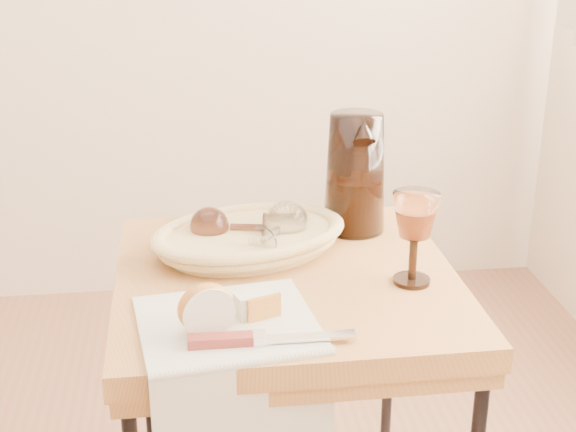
{
  "coord_description": "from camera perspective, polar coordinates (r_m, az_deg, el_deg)",
  "views": [
    {
      "loc": [
        0.46,
        -1.09,
        1.42
      ],
      "look_at": [
        0.63,
        0.23,
        0.9
      ],
      "focal_mm": 51.91,
      "sensor_mm": 36.0,
      "label": 1
    }
  ],
  "objects": [
    {
      "name": "tea_towel",
      "position": [
        1.33,
        -4.18,
        -7.35
      ],
      "size": [
        0.31,
        0.28,
        0.01
      ],
      "primitive_type": "cube",
      "rotation": [
        0.0,
        0.0,
        0.13
      ],
      "color": "white",
      "rests_on": "side_table"
    },
    {
      "name": "bread_basket",
      "position": [
        1.58,
        -2.65,
        -1.68
      ],
      "size": [
        0.39,
        0.32,
        0.05
      ],
      "primitive_type": null,
      "rotation": [
        0.0,
        0.0,
        0.29
      ],
      "color": "tan",
      "rests_on": "side_table"
    },
    {
      "name": "goblet_lying_a",
      "position": [
        1.58,
        -3.79,
        -0.73
      ],
      "size": [
        0.13,
        0.1,
        0.07
      ],
      "primitive_type": null,
      "rotation": [
        0.0,
        0.0,
        2.96
      ],
      "color": "brown",
      "rests_on": "bread_basket"
    },
    {
      "name": "goblet_lying_b",
      "position": [
        1.55,
        -0.79,
        -0.95
      ],
      "size": [
        0.14,
        0.16,
        0.08
      ],
      "primitive_type": null,
      "rotation": [
        0.0,
        0.0,
        1.01
      ],
      "color": "white",
      "rests_on": "bread_basket"
    },
    {
      "name": "pitcher",
      "position": [
        1.66,
        4.62,
        2.97
      ],
      "size": [
        0.18,
        0.25,
        0.28
      ],
      "primitive_type": null,
      "rotation": [
        0.0,
        0.0,
        -0.06
      ],
      "color": "black",
      "rests_on": "side_table"
    },
    {
      "name": "wine_goblet",
      "position": [
        1.45,
        8.63,
        -1.53
      ],
      "size": [
        0.09,
        0.09,
        0.17
      ],
      "primitive_type": null,
      "rotation": [
        0.0,
        0.0,
        -0.06
      ],
      "color": "white",
      "rests_on": "side_table"
    },
    {
      "name": "apple_half",
      "position": [
        1.29,
        -5.69,
        -6.27
      ],
      "size": [
        0.1,
        0.07,
        0.08
      ],
      "primitive_type": "ellipsoid",
      "rotation": [
        0.0,
        0.0,
        0.26
      ],
      "color": "red",
      "rests_on": "tea_towel"
    },
    {
      "name": "apple_wedge",
      "position": [
        1.34,
        -2.37,
        -6.07
      ],
      "size": [
        0.07,
        0.05,
        0.04
      ],
      "primitive_type": "cube",
      "rotation": [
        0.0,
        0.0,
        0.35
      ],
      "color": "beige",
      "rests_on": "tea_towel"
    },
    {
      "name": "table_knife",
      "position": [
        1.27,
        -1.57,
        -8.26
      ],
      "size": [
        0.25,
        0.03,
        0.02
      ],
      "primitive_type": null,
      "rotation": [
        0.0,
        0.0,
        -0.01
      ],
      "color": "silver",
      "rests_on": "tea_towel"
    }
  ]
}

